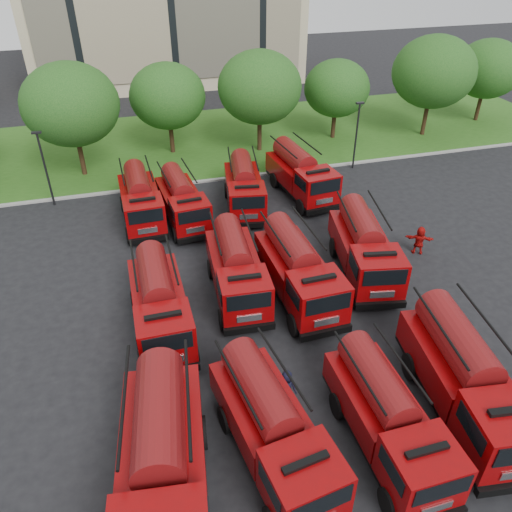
{
  "coord_description": "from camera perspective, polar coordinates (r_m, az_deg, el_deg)",
  "views": [
    {
      "loc": [
        -5.08,
        -15.32,
        15.98
      ],
      "look_at": [
        0.68,
        4.9,
        1.8
      ],
      "focal_mm": 35.0,
      "sensor_mm": 36.0,
      "label": 1
    }
  ],
  "objects": [
    {
      "name": "firefighter_1",
      "position": [
        18.47,
        9.22,
        -26.67
      ],
      "size": [
        1.06,
        0.93,
        1.92
      ],
      "primitive_type": "imported",
      "rotation": [
        0.0,
        0.0,
        -0.56
      ],
      "color": "#AC0E0D",
      "rests_on": "ground"
    },
    {
      "name": "fire_truck_6",
      "position": [
        24.71,
        4.84,
        -1.64
      ],
      "size": [
        2.78,
        7.21,
        3.25
      ],
      "rotation": [
        0.0,
        0.0,
        0.03
      ],
      "color": "black",
      "rests_on": "ground"
    },
    {
      "name": "tree_4",
      "position": [
        40.86,
        0.42,
        18.72
      ],
      "size": [
        6.55,
        6.55,
        8.01
      ],
      "color": "#382314",
      "rests_on": "ground"
    },
    {
      "name": "ground",
      "position": [
        22.71,
        1.76,
        -10.74
      ],
      "size": [
        140.0,
        140.0,
        0.0
      ],
      "primitive_type": "plane",
      "color": "black",
      "rests_on": "ground"
    },
    {
      "name": "firefighter_4",
      "position": [
        20.79,
        3.39,
        -16.33
      ],
      "size": [
        0.99,
        0.93,
        1.7
      ],
      "primitive_type": "imported",
      "rotation": [
        0.0,
        0.0,
        2.52
      ],
      "color": "black",
      "rests_on": "ground"
    },
    {
      "name": "lamp_post_1",
      "position": [
        39.0,
        11.43,
        13.73
      ],
      "size": [
        0.6,
        0.25,
        5.11
      ],
      "color": "black",
      "rests_on": "ground"
    },
    {
      "name": "lamp_post_0",
      "position": [
        35.4,
        -23.02,
        9.57
      ],
      "size": [
        0.6,
        0.25,
        5.11
      ],
      "color": "black",
      "rests_on": "ground"
    },
    {
      "name": "firefighter_5",
      "position": [
        30.33,
        17.89,
        0.36
      ],
      "size": [
        1.72,
        1.35,
        1.7
      ],
      "primitive_type": "imported",
      "rotation": [
        0.0,
        0.0,
        2.65
      ],
      "color": "#AC0E0D",
      "rests_on": "ground"
    },
    {
      "name": "fire_truck_11",
      "position": [
        34.63,
        5.14,
        9.35
      ],
      "size": [
        3.15,
        7.27,
        3.21
      ],
      "rotation": [
        0.0,
        0.0,
        0.1
      ],
      "color": "black",
      "rests_on": "ground"
    },
    {
      "name": "tree_6",
      "position": [
        46.73,
        19.66,
        19.2
      ],
      "size": [
        6.89,
        6.89,
        8.42
      ],
      "color": "#382314",
      "rests_on": "ground"
    },
    {
      "name": "fire_truck_8",
      "position": [
        32.1,
        -13.05,
        6.31
      ],
      "size": [
        2.57,
        6.72,
        3.04
      ],
      "rotation": [
        0.0,
        0.0,
        0.02
      ],
      "color": "black",
      "rests_on": "ground"
    },
    {
      "name": "fire_truck_4",
      "position": [
        23.16,
        -10.98,
        -5.28
      ],
      "size": [
        2.52,
        6.8,
        3.09
      ],
      "rotation": [
        0.0,
        0.0,
        -0.0
      ],
      "color": "black",
      "rests_on": "ground"
    },
    {
      "name": "fire_truck_1",
      "position": [
        18.07,
        1.88,
        -18.99
      ],
      "size": [
        3.23,
        7.06,
        3.1
      ],
      "rotation": [
        0.0,
        0.0,
        0.13
      ],
      "color": "black",
      "rests_on": "ground"
    },
    {
      "name": "fire_truck_2",
      "position": [
        18.98,
        14.77,
        -17.32
      ],
      "size": [
        2.43,
        6.55,
        2.98
      ],
      "rotation": [
        0.0,
        0.0,
        0.0
      ],
      "color": "black",
      "rests_on": "ground"
    },
    {
      "name": "lawn",
      "position": [
        44.57,
        -8.52,
        12.7
      ],
      "size": [
        70.0,
        16.0,
        0.12
      ],
      "primitive_type": "cube",
      "color": "#234F15",
      "rests_on": "ground"
    },
    {
      "name": "fire_truck_10",
      "position": [
        32.87,
        -1.36,
        7.88
      ],
      "size": [
        3.39,
        6.92,
        3.02
      ],
      "rotation": [
        0.0,
        0.0,
        -0.17
      ],
      "color": "black",
      "rests_on": "ground"
    },
    {
      "name": "fire_truck_5",
      "position": [
        24.87,
        -2.24,
        -1.48
      ],
      "size": [
        2.9,
        6.96,
        3.1
      ],
      "rotation": [
        0.0,
        0.0,
        -0.07
      ],
      "color": "black",
      "rests_on": "ground"
    },
    {
      "name": "fire_truck_3",
      "position": [
        20.81,
        22.92,
        -12.79
      ],
      "size": [
        3.57,
        7.74,
        3.4
      ],
      "rotation": [
        0.0,
        0.0,
        -0.14
      ],
      "color": "black",
      "rests_on": "ground"
    },
    {
      "name": "fire_truck_7",
      "position": [
        26.95,
        12.27,
        0.94
      ],
      "size": [
        3.78,
        7.42,
        3.23
      ],
      "rotation": [
        0.0,
        0.0,
        -0.2
      ],
      "color": "black",
      "rests_on": "ground"
    },
    {
      "name": "firefighter_3",
      "position": [
        22.19,
        19.81,
        -14.79
      ],
      "size": [
        1.02,
        0.65,
        1.47
      ],
      "primitive_type": "imported",
      "rotation": [
        0.0,
        0.0,
        3.32
      ],
      "color": "black",
      "rests_on": "ground"
    },
    {
      "name": "tree_2",
      "position": [
        38.44,
        -20.43,
        15.92
      ],
      "size": [
        6.72,
        6.72,
        8.22
      ],
      "color": "#382314",
      "rests_on": "ground"
    },
    {
      "name": "firefighter_2",
      "position": [
        22.97,
        24.2,
        -14.02
      ],
      "size": [
        0.87,
        1.24,
        1.93
      ],
      "primitive_type": "imported",
      "rotation": [
        0.0,
        0.0,
        1.36
      ],
      "color": "#AC0E0D",
      "rests_on": "ground"
    },
    {
      "name": "curb",
      "position": [
        37.18,
        -6.59,
        8.43
      ],
      "size": [
        70.0,
        0.3,
        0.14
      ],
      "primitive_type": "cube",
      "color": "gray",
      "rests_on": "ground"
    },
    {
      "name": "tree_3",
      "position": [
        41.12,
        -10.07,
        17.56
      ],
      "size": [
        5.88,
        5.88,
        7.19
      ],
      "color": "#382314",
      "rests_on": "ground"
    },
    {
      "name": "tree_7",
      "position": [
        52.59,
        24.99,
        18.81
      ],
      "size": [
        6.05,
        6.05,
        7.39
      ],
      "color": "#382314",
      "rests_on": "ground"
    },
    {
      "name": "fire_truck_0",
      "position": [
        17.16,
        -10.69,
        -22.66
      ],
      "size": [
        3.7,
        8.13,
        3.57
      ],
      "rotation": [
        0.0,
        0.0,
        -0.13
      ],
      "color": "black",
      "rests_on": "ground"
    },
    {
      "name": "tree_5",
      "position": [
        44.38,
        9.21,
        18.39
      ],
      "size": [
        5.46,
        5.46,
        6.68
      ],
      "color": "#382314",
      "rests_on": "ground"
    },
    {
      "name": "fire_truck_9",
      "position": [
        31.63,
        -8.44,
        6.29
      ],
      "size": [
        2.76,
        6.56,
        2.91
      ],
      "rotation": [
        0.0,
        0.0,
        0.08
      ],
      "color": "black",
      "rests_on": "ground"
    }
  ]
}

